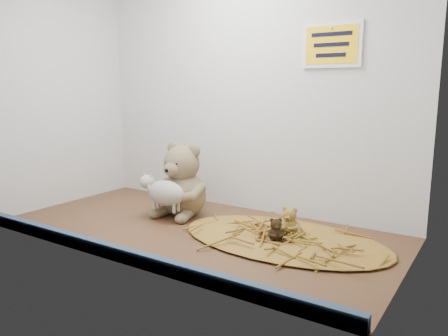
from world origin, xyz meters
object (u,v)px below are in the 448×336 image
Objects in this scene: toy_lamb at (166,193)px; mini_teddy_brown at (276,228)px; main_teddy at (183,179)px; mini_teddy_tan at (290,220)px.

toy_lamb is 2.72× the size of mini_teddy_brown.
toy_lamb is 39.25cm from mini_teddy_brown.
main_teddy is at bearing 131.14° from mini_teddy_brown.
toy_lamb is 2.20× the size of mini_teddy_tan.
mini_teddy_tan is 7.13cm from mini_teddy_brown.
mini_teddy_brown is at bearing 0.42° from toy_lamb.
toy_lamb reaches higher than mini_teddy_brown.
main_teddy is 3.08× the size of mini_teddy_tan.
mini_teddy_tan is at bearing -2.82° from main_teddy.
toy_lamb is at bearing -178.08° from mini_teddy_tan.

